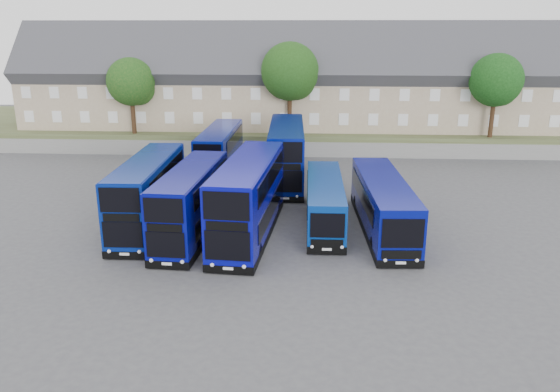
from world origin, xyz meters
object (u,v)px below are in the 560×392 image
(dd_front_left, at_px, (148,195))
(coach_east_a, at_px, (325,203))
(tree_mid, at_px, (291,74))
(dd_front_mid, at_px, (191,204))
(tree_west, at_px, (132,84))
(tree_east, at_px, (497,82))
(tree_far, at_px, (533,73))

(dd_front_left, bearing_deg, coach_east_a, 4.79)
(coach_east_a, distance_m, tree_mid, 22.41)
(dd_front_left, height_order, dd_front_mid, dd_front_left)
(tree_west, xyz_separation_m, tree_east, (36.00, 0.00, 0.34))
(dd_front_left, distance_m, tree_east, 36.18)
(dd_front_mid, relative_size, tree_mid, 1.17)
(tree_far, bearing_deg, tree_west, -170.54)
(tree_west, bearing_deg, coach_east_a, -47.40)
(dd_front_mid, distance_m, tree_mid, 25.10)
(dd_front_mid, height_order, coach_east_a, dd_front_mid)
(dd_front_mid, height_order, tree_mid, tree_mid)
(tree_west, relative_size, tree_far, 0.88)
(tree_mid, xyz_separation_m, tree_far, (26.00, 6.50, -0.34))
(dd_front_left, height_order, tree_west, tree_west)
(coach_east_a, bearing_deg, dd_front_left, -174.35)
(tree_east, relative_size, tree_far, 0.94)
(tree_east, bearing_deg, coach_east_a, -129.34)
(tree_west, relative_size, tree_east, 0.94)
(dd_front_left, height_order, coach_east_a, dd_front_left)
(tree_west, height_order, tree_mid, tree_mid)
(coach_east_a, relative_size, tree_mid, 1.18)
(tree_west, bearing_deg, tree_far, 9.46)
(coach_east_a, relative_size, tree_east, 1.33)
(dd_front_mid, distance_m, coach_east_a, 8.67)
(tree_far, bearing_deg, tree_east, -130.60)
(tree_east, bearing_deg, tree_mid, 178.57)
(dd_front_left, relative_size, coach_east_a, 1.03)
(dd_front_mid, relative_size, tree_east, 1.31)
(coach_east_a, xyz_separation_m, tree_mid, (-3.04, 21.20, 6.62))
(dd_front_left, bearing_deg, dd_front_mid, -25.58)
(tree_mid, xyz_separation_m, tree_east, (20.00, -0.50, -0.68))
(dd_front_mid, relative_size, tree_west, 1.40)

